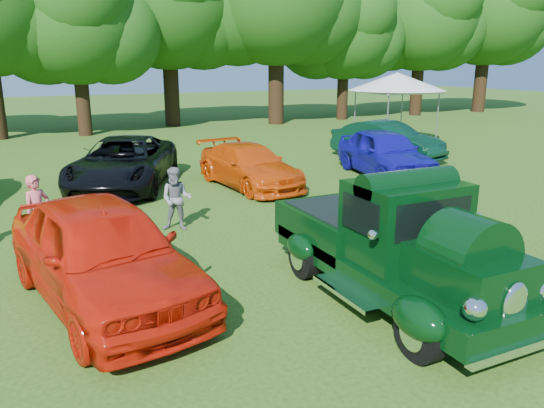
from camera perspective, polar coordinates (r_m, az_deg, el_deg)
name	(u,v)px	position (r m, az deg, el deg)	size (l,w,h in m)	color
ground	(308,293)	(9.07, 3.93, -9.57)	(120.00, 120.00, 0.00)	#244911
hero_pickup	(394,248)	(8.82, 12.95, -4.59)	(2.38, 5.11, 2.00)	black
red_convertible	(103,252)	(8.86, -17.76, -4.95)	(2.01, 5.00, 1.70)	red
back_car_black	(124,163)	(16.98, -15.67, 4.29)	(2.56, 5.55, 1.54)	black
back_car_orange	(249,166)	(16.51, -2.45, 4.12)	(1.82, 4.49, 1.30)	#C93D07
back_car_blue	(385,153)	(18.47, 12.07, 5.41)	(1.87, 4.65, 1.58)	#100D94
back_car_green	(387,141)	(21.58, 12.26, 6.64)	(1.59, 4.56, 1.50)	black
spectator_pink	(38,213)	(11.87, -23.88, -0.87)	(0.57, 0.37, 1.56)	#D0555B
spectator_grey	(177,199)	(12.32, -10.23, 0.53)	(0.72, 0.56, 1.47)	slate
canopy_tent	(397,82)	(25.67, 13.29, 12.63)	(4.65, 4.65, 3.31)	silver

